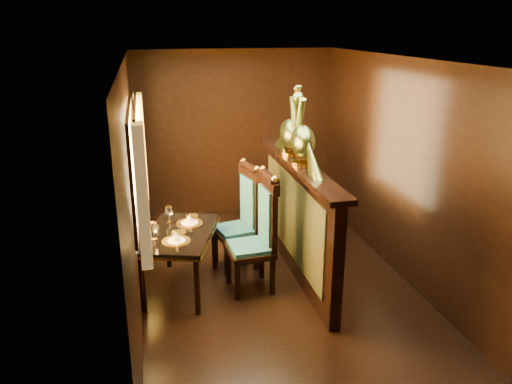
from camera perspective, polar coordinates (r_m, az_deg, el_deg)
ground at (r=5.80m, az=2.30°, el=-10.59°), size 5.00×5.00×0.00m
room_shell at (r=5.21m, az=1.57°, el=4.76°), size 3.04×5.04×2.52m
partition at (r=5.84m, az=4.68°, el=-2.69°), size 0.26×2.70×1.36m
dining_table at (r=5.53m, az=-8.74°, el=-5.16°), size 1.03×1.32×0.89m
chair_left at (r=5.46m, az=0.56°, el=-4.23°), size 0.52×0.55×1.36m
chair_right at (r=5.99m, az=-1.35°, el=-2.42°), size 0.56×0.58×1.31m
peacock_left at (r=5.42m, az=5.43°, el=7.40°), size 0.27×0.71×0.84m
peacock_right at (r=5.86m, az=4.02°, el=8.13°), size 0.26×0.69×0.82m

